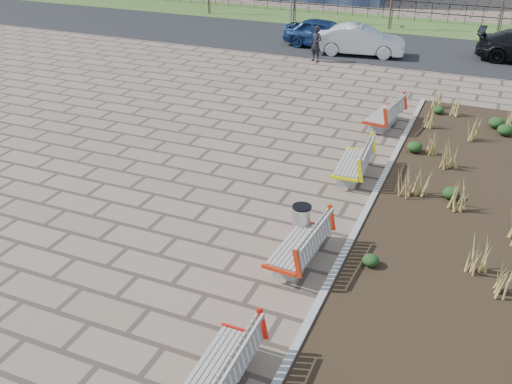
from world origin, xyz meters
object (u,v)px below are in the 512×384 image
at_px(bench_b, 298,243).
at_px(car_blue, 324,33).
at_px(bench_c, 352,161).
at_px(car_silver, 360,40).
at_px(bench_a, 216,366).
at_px(bench_d, 384,113).
at_px(litter_bin, 301,223).
at_px(pedestrian, 316,44).

xyz_separation_m(bench_b, car_blue, (-5.23, 18.89, 0.25)).
bearing_deg(car_blue, bench_c, -151.95).
relative_size(bench_c, car_silver, 0.48).
relative_size(bench_a, bench_d, 1.00).
height_order(bench_b, bench_c, same).
relative_size(bench_a, car_silver, 0.48).
xyz_separation_m(bench_b, bench_d, (0.00, 8.97, 0.00)).
height_order(litter_bin, car_blue, car_blue).
xyz_separation_m(litter_bin, car_blue, (-5.00, 17.99, 0.30)).
distance_m(bench_a, car_silver, 22.42).
distance_m(bench_c, pedestrian, 12.50).
height_order(car_blue, car_silver, car_blue).
distance_m(bench_a, car_blue, 23.49).
bearing_deg(car_blue, bench_a, -159.26).
xyz_separation_m(bench_b, litter_bin, (-0.23, 0.91, -0.05)).
bearing_deg(car_silver, litter_bin, -178.18).
xyz_separation_m(bench_b, car_silver, (-3.15, 18.19, 0.24)).
relative_size(bench_b, bench_d, 1.00).
height_order(bench_b, car_blue, car_blue).
xyz_separation_m(bench_c, litter_bin, (-0.23, -3.75, -0.05)).
bearing_deg(pedestrian, litter_bin, -51.38).
distance_m(litter_bin, car_blue, 18.67).
bearing_deg(bench_d, pedestrian, 131.44).
relative_size(car_blue, car_silver, 0.99).
height_order(bench_b, pedestrian, pedestrian).
xyz_separation_m(bench_c, car_silver, (-3.15, 13.53, 0.24)).
distance_m(bench_c, bench_d, 4.31).
relative_size(bench_a, bench_b, 1.00).
bearing_deg(pedestrian, bench_a, -54.66).
distance_m(bench_d, car_blue, 11.22).
height_order(pedestrian, car_silver, pedestrian).
distance_m(bench_a, litter_bin, 4.92).
bearing_deg(bench_b, bench_a, -86.79).
xyz_separation_m(bench_a, bench_c, (0.00, 8.66, 0.00)).
relative_size(bench_c, pedestrian, 1.25).
xyz_separation_m(pedestrian, car_blue, (-0.41, 2.70, -0.09)).
bearing_deg(bench_c, litter_bin, -96.80).
bearing_deg(bench_a, bench_c, 89.29).
distance_m(bench_b, pedestrian, 16.89).
bearing_deg(bench_b, car_silver, 103.04).
bearing_deg(car_blue, litter_bin, -156.60).
relative_size(pedestrian, car_blue, 0.39).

